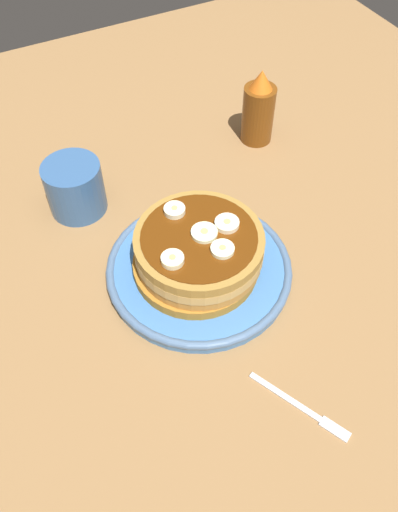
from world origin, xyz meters
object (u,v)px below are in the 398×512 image
at_px(fork, 304,409).
at_px(coffee_mug, 74,186).
at_px(banana_slice_4, 173,260).
at_px(plate, 199,269).
at_px(banana_slice_2, 175,210).
at_px(banana_slice_1, 222,249).
at_px(syrup_bottle, 258,110).
at_px(banana_slice_0, 204,232).
at_px(banana_slice_3, 227,224).
at_px(pancake_stack, 198,252).

bearing_deg(fork, coffee_mug, 15.79).
distance_m(banana_slice_4, fork, 0.23).
xyz_separation_m(plate, banana_slice_2, (0.05, 0.01, 0.07)).
height_order(banana_slice_1, banana_slice_4, banana_slice_4).
bearing_deg(banana_slice_4, plate, -65.46).
relative_size(banana_slice_4, coffee_mug, 0.24).
bearing_deg(plate, fork, -175.59).
relative_size(plate, banana_slice_4, 8.84).
bearing_deg(coffee_mug, banana_slice_1, -153.27).
height_order(fork, syrup_bottle, syrup_bottle).
distance_m(banana_slice_0, banana_slice_3, 0.03).
bearing_deg(banana_slice_0, syrup_bottle, -45.00).
xyz_separation_m(plate, fork, (-0.23, -0.02, -0.01)).
distance_m(plate, fork, 0.23).
xyz_separation_m(banana_slice_1, banana_slice_3, (0.03, -0.03, 0.00)).
height_order(pancake_stack, syrup_bottle, syrup_bottle).
distance_m(banana_slice_1, coffee_mug, 0.27).
relative_size(banana_slice_0, coffee_mug, 0.29).
distance_m(banana_slice_2, coffee_mug, 0.18).
height_order(plate, banana_slice_3, banana_slice_3).
bearing_deg(plate, banana_slice_2, 10.28).
bearing_deg(pancake_stack, banana_slice_4, 114.86).
bearing_deg(plate, banana_slice_0, -75.60).
distance_m(plate, banana_slice_2, 0.09).
height_order(plate, pancake_stack, pancake_stack).
distance_m(banana_slice_0, banana_slice_4, 0.06).
bearing_deg(banana_slice_4, banana_slice_2, -27.28).
distance_m(plate, banana_slice_4, 0.09).
distance_m(plate, pancake_stack, 0.04).
bearing_deg(syrup_bottle, coffee_mug, 92.58).
xyz_separation_m(banana_slice_0, banana_slice_3, (-0.00, -0.03, 0.00)).
bearing_deg(pancake_stack, banana_slice_1, -154.88).
xyz_separation_m(banana_slice_3, fork, (-0.23, 0.02, -0.08)).
xyz_separation_m(banana_slice_0, banana_slice_2, (0.05, 0.02, 0.00)).
relative_size(pancake_stack, coffee_mug, 1.49).
bearing_deg(banana_slice_2, pancake_stack, -171.08).
distance_m(banana_slice_1, fork, 0.21).
bearing_deg(banana_slice_1, banana_slice_4, 78.29).
bearing_deg(coffee_mug, fork, -164.21).
height_order(plate, coffee_mug, coffee_mug).
relative_size(plate, syrup_bottle, 1.94).
bearing_deg(coffee_mug, banana_slice_0, -150.82).
bearing_deg(banana_slice_3, syrup_bottle, -39.99).
relative_size(banana_slice_0, banana_slice_2, 1.20).
height_order(coffee_mug, syrup_bottle, syrup_bottle).
height_order(banana_slice_3, coffee_mug, banana_slice_3).
distance_m(banana_slice_1, banana_slice_2, 0.09).
bearing_deg(banana_slice_1, pancake_stack, 25.12).
bearing_deg(coffee_mug, pancake_stack, -153.00).
bearing_deg(pancake_stack, syrup_bottle, -45.85).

